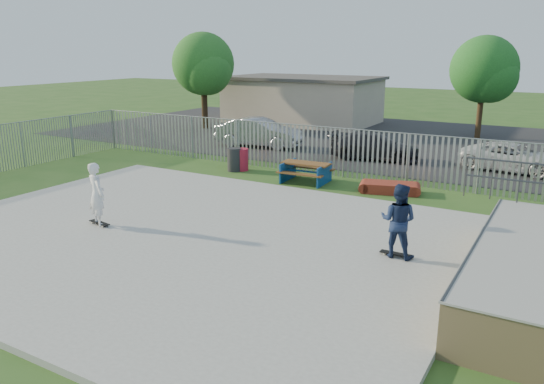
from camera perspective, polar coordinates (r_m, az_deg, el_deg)
The scene contains 18 objects.
ground at distance 14.98m, azimuth -9.50°, elevation -4.95°, with size 120.00×120.00×0.00m, color #2B541C.
concrete_slab at distance 14.95m, azimuth -9.51°, elevation -4.68°, with size 15.00×12.00×0.15m, color #999994.
fence at distance 17.82m, azimuth 2.26°, elevation 1.87°, with size 26.04×16.02×2.00m.
picnic_table at distance 20.85m, azimuth 3.66°, elevation 2.14°, with size 1.96×1.64×0.79m.
funbox at distance 19.82m, azimuth 12.54°, elevation 0.45°, with size 2.02×1.38×0.37m.
trash_bin_red at distance 22.88m, azimuth -3.28°, elevation 3.51°, with size 0.57×0.57×0.95m, color #AE1A30.
trash_bin_grey at distance 22.79m, azimuth -4.08°, elevation 3.50°, with size 0.60×0.60×0.99m, color #262528.
parking_lot at distance 31.53m, azimuth 13.01°, elevation 5.52°, with size 40.00×18.00×0.02m, color black.
car_silver at distance 28.30m, azimuth -1.36°, elevation 6.41°, with size 1.61×4.61×1.52m, color #9E9DA2.
car_dark at distance 25.51m, azimuth 11.00°, elevation 4.84°, with size 1.73×4.26×1.24m, color black.
car_white at distance 24.84m, azimuth 24.47°, elevation 3.41°, with size 1.97×4.28×1.19m, color silver.
building at distance 38.00m, azimuth 3.29°, elevation 9.91°, with size 10.40×6.40×3.20m.
tree_left at distance 35.12m, azimuth -7.41°, elevation 13.49°, with size 3.97×3.97×6.13m.
tree_mid at distance 33.20m, azimuth 21.85°, elevation 12.13°, with size 3.79×3.79×5.84m.
skateboard_a at distance 13.51m, azimuth 13.19°, elevation -6.57°, with size 0.80×0.20×0.08m.
skateboard_b at distance 16.22m, azimuth -18.07°, elevation -3.23°, with size 0.82×0.33×0.08m.
skater_navy at distance 13.22m, azimuth 13.42°, elevation -3.01°, with size 0.90×0.70×1.84m, color #162446.
skater_white at distance 15.97m, azimuth -18.33°, elevation -0.23°, with size 0.67×0.44×1.84m, color white.
Camera 1 is at (9.08, -10.76, 5.11)m, focal length 35.00 mm.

